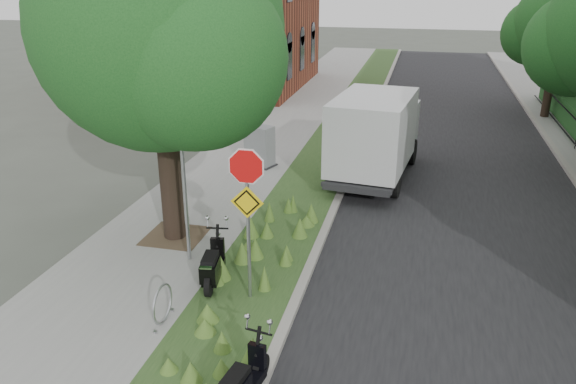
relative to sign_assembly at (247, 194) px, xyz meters
name	(u,v)px	position (x,y,z in m)	size (l,w,h in m)	color
ground	(313,328)	(1.40, -0.58, -2.33)	(120.00, 120.00, 0.00)	#4C5147
sidewalk_near	(251,152)	(-2.85, 9.42, -2.27)	(3.50, 60.00, 0.12)	gray
verge	(326,158)	(-0.10, 9.42, -2.27)	(2.00, 60.00, 0.12)	#2B4A1F
kerb_near	(355,159)	(0.90, 9.42, -2.26)	(0.20, 60.00, 0.13)	#9E9991
road	(459,169)	(4.40, 9.42, -2.32)	(7.00, 60.00, 0.01)	black
kerb_far	(572,175)	(7.90, 9.42, -2.26)	(0.20, 60.00, 0.13)	#9E9991
street_tree_main	(157,39)	(-2.68, 2.28, 2.48)	(6.21, 5.54, 7.66)	black
bare_post	(184,175)	(-1.80, 1.22, -0.21)	(0.08, 0.08, 4.00)	#A5A8AD
bike_hoop	(162,304)	(-1.30, -1.18, -1.83)	(0.06, 0.78, 0.77)	#A5A8AD
sign_assembly	(247,194)	(0.00, 0.00, 0.00)	(0.94, 0.08, 3.22)	#A5A8AD
brick_building	(222,10)	(-8.10, 21.42, 1.88)	(9.40, 10.40, 8.30)	brown
far_tree_c	(558,27)	(8.34, 17.46, 1.63)	(4.37, 3.89, 5.93)	black
scooter_near	(212,270)	(-0.87, 0.24, -1.84)	(0.50, 1.60, 0.76)	black
box_truck	(376,132)	(1.70, 7.84, -0.80)	(2.58, 5.36, 2.34)	#262628
utility_cabinet	(260,147)	(-2.09, 7.90, -1.56)	(1.18, 0.98, 1.34)	#262628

